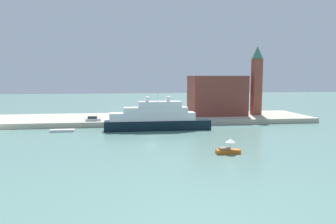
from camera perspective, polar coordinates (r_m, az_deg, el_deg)
ground at (r=80.01m, az=-3.06°, el=-4.35°), size 400.00×400.00×0.00m
quay_dock at (r=107.44m, az=-4.26°, el=-1.19°), size 110.00×23.92×1.51m
large_yacht at (r=89.11m, az=-2.09°, el=-1.16°), size 29.18×4.34×10.87m
small_motorboat at (r=63.52m, az=10.59°, el=-6.33°), size 4.62×1.93×2.88m
work_barge at (r=91.13m, az=-18.14°, el=-3.13°), size 6.36×1.98×0.63m
harbor_building at (r=113.49m, az=8.57°, el=2.95°), size 18.30×13.57×13.43m
bell_tower at (r=116.11m, az=15.39°, el=5.89°), size 3.92×3.92×23.52m
parked_car at (r=98.89m, az=-13.10°, el=-1.21°), size 4.51×1.80×1.40m
person_figure at (r=98.75m, az=-9.92°, el=-1.00°), size 0.36×0.36×1.82m
mooring_bollard at (r=96.44m, az=-2.51°, el=-1.38°), size 0.42×0.42×0.69m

